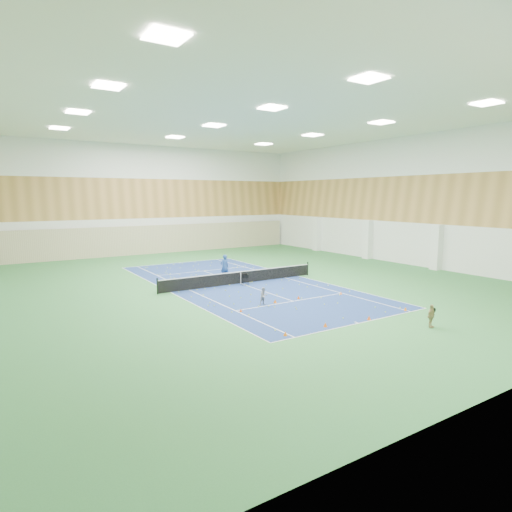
{
  "coord_description": "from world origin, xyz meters",
  "views": [
    {
      "loc": [
        -15.83,
        -26.88,
        6.46
      ],
      "look_at": [
        1.27,
        -0.13,
        2.0
      ],
      "focal_mm": 30.0,
      "sensor_mm": 36.0,
      "label": 1
    }
  ],
  "objects_px": {
    "tennis_net": "(241,276)",
    "ball_cart": "(245,280)",
    "child_apron": "(431,316)",
    "coach": "(225,267)",
    "child_court": "(264,296)"
  },
  "relations": [
    {
      "from": "tennis_net",
      "to": "child_apron",
      "type": "height_order",
      "value": "child_apron"
    },
    {
      "from": "tennis_net",
      "to": "ball_cart",
      "type": "xyz_separation_m",
      "value": [
        0.01,
        -0.6,
        -0.15
      ]
    },
    {
      "from": "tennis_net",
      "to": "ball_cart",
      "type": "relative_size",
      "value": 16.03
    },
    {
      "from": "child_court",
      "to": "ball_cart",
      "type": "xyz_separation_m",
      "value": [
        2.02,
        5.52,
        -0.14
      ]
    },
    {
      "from": "coach",
      "to": "child_court",
      "type": "distance_m",
      "value": 8.63
    },
    {
      "from": "coach",
      "to": "ball_cart",
      "type": "height_order",
      "value": "coach"
    },
    {
      "from": "tennis_net",
      "to": "ball_cart",
      "type": "distance_m",
      "value": 0.62
    },
    {
      "from": "coach",
      "to": "ball_cart",
      "type": "relative_size",
      "value": 2.42
    },
    {
      "from": "child_court",
      "to": "ball_cart",
      "type": "bearing_deg",
      "value": 66.43
    },
    {
      "from": "child_court",
      "to": "coach",
      "type": "bearing_deg",
      "value": 73.79
    },
    {
      "from": "ball_cart",
      "to": "child_court",
      "type": "bearing_deg",
      "value": -90.91
    },
    {
      "from": "tennis_net",
      "to": "child_apron",
      "type": "distance_m",
      "value": 14.5
    },
    {
      "from": "child_court",
      "to": "ball_cart",
      "type": "relative_size",
      "value": 1.34
    },
    {
      "from": "tennis_net",
      "to": "child_court",
      "type": "relative_size",
      "value": 11.95
    },
    {
      "from": "coach",
      "to": "child_apron",
      "type": "xyz_separation_m",
      "value": [
        2.62,
        -16.58,
        -0.38
      ]
    }
  ]
}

